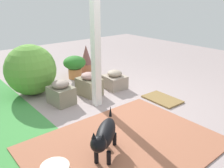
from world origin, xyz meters
TOP-DOWN VIEW (x-y plane):
  - ground_plane at (0.00, 0.00)m, footprint 12.00×12.00m
  - brick_path at (-0.98, 0.54)m, footprint 1.80×2.40m
  - porch_pillar at (0.25, 0.08)m, footprint 0.12×0.12m
  - stone_planter_nearest at (0.67, -0.69)m, footprint 0.46×0.42m
  - stone_planter_near at (0.72, -0.08)m, footprint 0.50×0.39m
  - stone_planter_mid at (0.69, 0.54)m, footprint 0.47×0.40m
  - round_shrub at (1.48, 0.74)m, footprint 0.98×0.98m
  - terracotta_pot_spiky at (1.99, -0.88)m, footprint 0.31×0.31m
  - terracotta_pot_broad at (1.76, -0.39)m, footprint 0.52×0.52m
  - dog at (-1.00, 0.88)m, footprint 0.60×0.67m
  - doormat at (-0.36, -0.98)m, footprint 0.69×0.46m

SIDE VIEW (x-z plane):
  - ground_plane at x=0.00m, z-range 0.00..0.00m
  - brick_path at x=-0.98m, z-range 0.00..0.02m
  - doormat at x=-0.36m, z-range 0.00..0.03m
  - stone_planter_nearest at x=0.67m, z-range -0.02..0.37m
  - stone_planter_mid at x=0.69m, z-range -0.02..0.42m
  - stone_planter_near at x=0.72m, z-range -0.02..0.43m
  - dog at x=-1.00m, z-range 0.04..0.57m
  - terracotta_pot_broad at x=1.76m, z-range 0.06..0.58m
  - terracotta_pot_spiky at x=1.99m, z-range -0.02..0.67m
  - round_shrub at x=1.48m, z-range 0.00..0.98m
  - porch_pillar at x=0.25m, z-range 0.00..2.32m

